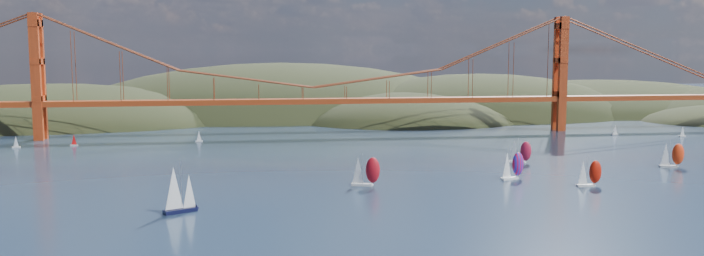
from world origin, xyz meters
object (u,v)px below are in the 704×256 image
Objects in this scene: racer_1 at (589,173)px; racer_0 at (365,171)px; racer_rwb at (512,165)px; sloop_navy at (178,190)px; racer_4 at (672,155)px; racer_3 at (520,151)px.

racer_0 is at bearing 168.07° from racer_1.
racer_1 is at bearing 6.65° from racer_0.
sloop_navy is at bearing 179.14° from racer_rwb.
racer_4 reaches higher than racer_1.
racer_4 is (106.72, 16.31, -0.18)m from racer_0.
racer_rwb is at bearing 20.24° from racer_0.
racer_4 is (46.99, -15.55, 0.21)m from racer_3.
racer_rwb is at bearing 139.16° from racer_1.
racer_4 is at bearing 28.71° from racer_1.
racer_rwb reaches higher than racer_1.
sloop_navy reaches higher than racer_3.
racer_0 reaches higher than racer_rwb.
sloop_navy is 123.98m from racer_3.
racer_1 is 42.21m from racer_3.
racer_4 is 0.99× the size of racer_rwb.
racer_1 is at bearing -20.61° from sloop_navy.
racer_0 is at bearing 166.43° from racer_rwb.
racer_3 is at bearing -0.73° from sloop_navy.
racer_rwb is at bearing -158.75° from racer_4.
racer_rwb is (-17.65, 13.79, 0.32)m from racer_1.
sloop_navy reaches higher than racer_rwb.
racer_rwb is (95.82, 29.70, -1.22)m from sloop_navy.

